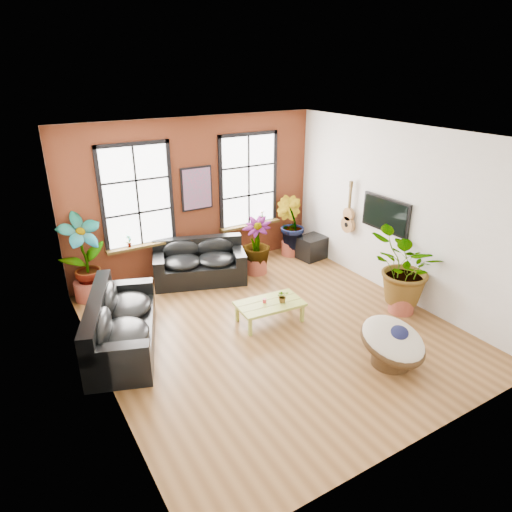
{
  "coord_description": "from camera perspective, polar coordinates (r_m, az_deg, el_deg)",
  "views": [
    {
      "loc": [
        -3.98,
        -6.05,
        4.54
      ],
      "look_at": [
        0.0,
        0.6,
        1.25
      ],
      "focal_mm": 32.0,
      "sensor_mm": 36.0,
      "label": 1
    }
  ],
  "objects": [
    {
      "name": "table_plant",
      "position": [
        8.57,
        3.35,
        -5.04
      ],
      "size": [
        0.26,
        0.24,
        0.24
      ],
      "primitive_type": "imported",
      "rotation": [
        0.0,
        0.0,
        -0.3
      ],
      "color": "#204D14",
      "rests_on": "coffee_table"
    },
    {
      "name": "pot_back_left",
      "position": [
        10.1,
        -20.23,
        -4.0
      ],
      "size": [
        0.69,
        0.69,
        0.4
      ],
      "rotation": [
        0.0,
        0.0,
        -0.33
      ],
      "color": "#984331",
      "rests_on": "ground"
    },
    {
      "name": "floor_plant_back_left",
      "position": [
        9.77,
        -20.72,
        0.22
      ],
      "size": [
        1.03,
        0.82,
        1.71
      ],
      "primitive_type": "imported",
      "rotation": [
        0.0,
        0.0,
        0.26
      ],
      "color": "#204D14",
      "rests_on": "ground"
    },
    {
      "name": "coffee_table",
      "position": [
        8.61,
        1.72,
        -6.11
      ],
      "size": [
        1.29,
        0.8,
        0.48
      ],
      "rotation": [
        0.0,
        0.0,
        -0.08
      ],
      "color": "#97A53B",
      "rests_on": "ground"
    },
    {
      "name": "pot_right_wall",
      "position": [
        9.46,
        17.72,
        -5.65
      ],
      "size": [
        0.49,
        0.49,
        0.36
      ],
      "rotation": [
        0.0,
        0.0,
        -0.0
      ],
      "color": "#984331",
      "rests_on": "ground"
    },
    {
      "name": "poster",
      "position": [
        10.38,
        -7.41,
        8.36
      ],
      "size": [
        0.74,
        0.06,
        0.98
      ],
      "color": "black",
      "rests_on": "room"
    },
    {
      "name": "papasan_chair",
      "position": [
        7.75,
        16.76,
        -10.26
      ],
      "size": [
        1.4,
        1.4,
        0.81
      ],
      "rotation": [
        0.0,
        0.0,
        0.37
      ],
      "color": "#432E18",
      "rests_on": "ground"
    },
    {
      "name": "sofa_left",
      "position": [
        8.18,
        -16.79,
        -8.26
      ],
      "size": [
        1.78,
        2.6,
        0.95
      ],
      "rotation": [
        0.0,
        0.0,
        1.22
      ],
      "color": "black",
      "rests_on": "ground"
    },
    {
      "name": "sill_plant_right",
      "position": [
        11.35,
        0.81,
        5.01
      ],
      "size": [
        0.19,
        0.19,
        0.27
      ],
      "primitive_type": "imported",
      "rotation": [
        0.0,
        0.0,
        3.49
      ],
      "color": "#204D14",
      "rests_on": "room"
    },
    {
      "name": "media_box",
      "position": [
        11.5,
        6.98,
        1.08
      ],
      "size": [
        0.74,
        0.64,
        0.56
      ],
      "rotation": [
        0.0,
        0.0,
        0.13
      ],
      "color": "black",
      "rests_on": "ground"
    },
    {
      "name": "room",
      "position": [
        7.88,
        1.69,
        2.22
      ],
      "size": [
        6.04,
        6.54,
        3.54
      ],
      "color": "brown",
      "rests_on": "ground"
    },
    {
      "name": "floor_plant_right_wall",
      "position": [
        9.17,
        18.18,
        -1.55
      ],
      "size": [
        1.6,
        1.48,
        1.5
      ],
      "primitive_type": "imported",
      "rotation": [
        0.0,
        0.0,
        3.4
      ],
      "color": "#204D14",
      "rests_on": "ground"
    },
    {
      "name": "tv_wall_unit",
      "position": [
        10.05,
        14.57,
        4.88
      ],
      "size": [
        0.13,
        1.86,
        1.2
      ],
      "color": "black",
      "rests_on": "room"
    },
    {
      "name": "sofa_back",
      "position": [
        10.29,
        -7.11,
        -0.84
      ],
      "size": [
        2.21,
        1.58,
        0.92
      ],
      "rotation": [
        0.0,
        0.0,
        -0.34
      ],
      "color": "black",
      "rests_on": "ground"
    },
    {
      "name": "pot_mid",
      "position": [
        10.65,
        0.0,
        -1.12
      ],
      "size": [
        0.59,
        0.59,
        0.38
      ],
      "rotation": [
        0.0,
        0.0,
        0.17
      ],
      "color": "#984331",
      "rests_on": "ground"
    },
    {
      "name": "pot_back_right",
      "position": [
        11.69,
        4.4,
        1.01
      ],
      "size": [
        0.53,
        0.53,
        0.35
      ],
      "rotation": [
        0.0,
        0.0,
        0.08
      ],
      "color": "#984331",
      "rests_on": "ground"
    },
    {
      "name": "sill_plant_left",
      "position": [
        10.1,
        -15.6,
        1.81
      ],
      "size": [
        0.17,
        0.17,
        0.27
      ],
      "primitive_type": "imported",
      "rotation": [
        0.0,
        0.0,
        0.79
      ],
      "color": "#204D14",
      "rests_on": "room"
    },
    {
      "name": "floor_plant_mid",
      "position": [
        10.46,
        0.05,
        1.65
      ],
      "size": [
        0.93,
        0.93,
        1.19
      ],
      "primitive_type": "imported",
      "rotation": [
        0.0,
        0.0,
        5.4
      ],
      "color": "#204D14",
      "rests_on": "ground"
    },
    {
      "name": "floor_plant_back_right",
      "position": [
        11.48,
        4.29,
        4.03
      ],
      "size": [
        0.83,
        0.91,
        1.35
      ],
      "primitive_type": "imported",
      "rotation": [
        0.0,
        0.0,
        1.95
      ],
      "color": "#204D14",
      "rests_on": "ground"
    }
  ]
}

